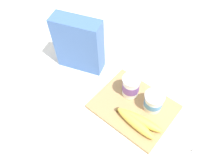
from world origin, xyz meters
TOP-DOWN VIEW (x-y plane):
  - ground_plane at (0.00, 0.00)m, footprint 2.40×2.40m
  - cutting_board at (0.00, 0.00)m, footprint 0.31×0.25m
  - cereal_box at (-0.32, 0.04)m, footprint 0.22×0.14m
  - yogurt_cup_front at (-0.05, 0.04)m, footprint 0.07×0.07m
  - yogurt_cup_back at (0.06, 0.04)m, footprint 0.08×0.08m
  - banana_bunch at (0.06, -0.06)m, footprint 0.20×0.08m
  - spoon at (0.26, -0.03)m, footprint 0.11×0.10m

SIDE VIEW (x-z plane):
  - ground_plane at x=0.00m, z-range 0.00..0.00m
  - spoon at x=0.26m, z-range 0.00..0.01m
  - cutting_board at x=0.00m, z-range 0.00..0.02m
  - banana_bunch at x=0.06m, z-range 0.01..0.05m
  - yogurt_cup_back at x=0.06m, z-range 0.01..0.09m
  - yogurt_cup_front at x=-0.05m, z-range 0.01..0.11m
  - cereal_box at x=-0.32m, z-range 0.00..0.25m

